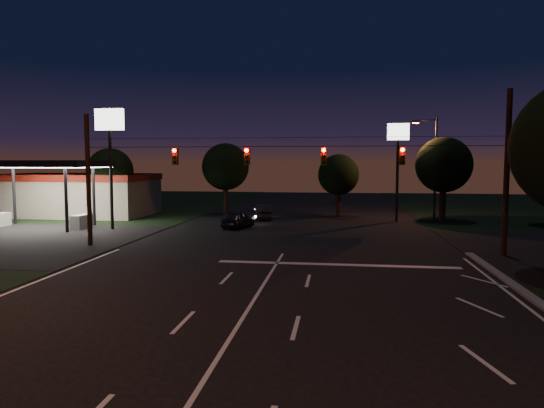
# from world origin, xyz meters

# --- Properties ---
(ground) EXTENTS (140.00, 140.00, 0.00)m
(ground) POSITION_xyz_m (0.00, 0.00, 0.00)
(ground) COLOR black
(ground) RESTS_ON ground
(stop_bar) EXTENTS (12.00, 0.50, 0.01)m
(stop_bar) POSITION_xyz_m (3.00, 11.50, 0.01)
(stop_bar) COLOR silver
(stop_bar) RESTS_ON ground
(utility_pole_right) EXTENTS (0.30, 0.30, 9.00)m
(utility_pole_right) POSITION_xyz_m (12.00, 15.00, 0.00)
(utility_pole_right) COLOR black
(utility_pole_right) RESTS_ON ground
(utility_pole_left) EXTENTS (0.28, 0.28, 8.00)m
(utility_pole_left) POSITION_xyz_m (-12.00, 15.00, 0.00)
(utility_pole_left) COLOR black
(utility_pole_left) RESTS_ON ground
(signal_span) EXTENTS (24.00, 0.40, 1.56)m
(signal_span) POSITION_xyz_m (-0.00, 14.96, 5.50)
(signal_span) COLOR black
(signal_span) RESTS_ON ground
(gas_station) EXTENTS (14.20, 16.10, 5.25)m
(gas_station) POSITION_xyz_m (-21.86, 30.39, 2.38)
(gas_station) COLOR gray
(gas_station) RESTS_ON ground
(pole_sign_left_near) EXTENTS (2.20, 0.30, 9.10)m
(pole_sign_left_near) POSITION_xyz_m (-14.00, 22.00, 6.98)
(pole_sign_left_near) COLOR black
(pole_sign_left_near) RESTS_ON ground
(pole_sign_right) EXTENTS (1.80, 0.30, 8.40)m
(pole_sign_right) POSITION_xyz_m (8.00, 30.00, 6.24)
(pole_sign_right) COLOR black
(pole_sign_right) RESTS_ON ground
(street_light_right_far) EXTENTS (2.20, 0.35, 9.00)m
(street_light_right_far) POSITION_xyz_m (11.24, 32.00, 5.24)
(street_light_right_far) COLOR black
(street_light_right_far) RESTS_ON ground
(tree_far_a) EXTENTS (4.20, 4.20, 6.42)m
(tree_far_a) POSITION_xyz_m (-17.98, 30.12, 4.26)
(tree_far_a) COLOR black
(tree_far_a) RESTS_ON ground
(tree_far_b) EXTENTS (4.60, 4.60, 6.98)m
(tree_far_b) POSITION_xyz_m (-7.98, 34.13, 4.61)
(tree_far_b) COLOR black
(tree_far_b) RESTS_ON ground
(tree_far_c) EXTENTS (3.80, 3.80, 5.86)m
(tree_far_c) POSITION_xyz_m (3.02, 33.10, 3.90)
(tree_far_c) COLOR black
(tree_far_c) RESTS_ON ground
(tree_far_d) EXTENTS (4.80, 4.80, 7.30)m
(tree_far_d) POSITION_xyz_m (12.02, 31.13, 4.83)
(tree_far_d) COLOR black
(tree_far_d) RESTS_ON ground
(car_oncoming_a) EXTENTS (2.33, 3.98, 1.27)m
(car_oncoming_a) POSITION_xyz_m (-4.71, 24.28, 0.64)
(car_oncoming_a) COLOR black
(car_oncoming_a) RESTS_ON ground
(car_oncoming_b) EXTENTS (2.14, 4.15, 1.30)m
(car_oncoming_b) POSITION_xyz_m (-3.70, 30.31, 0.65)
(car_oncoming_b) COLOR black
(car_oncoming_b) RESTS_ON ground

